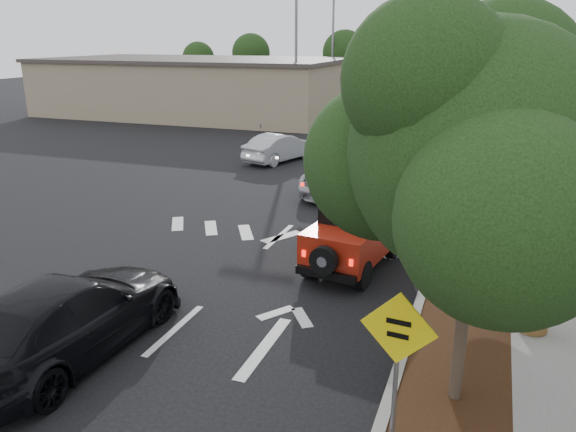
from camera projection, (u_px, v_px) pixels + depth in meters
The scene contains 18 objects.
ground at pixel (175, 330), 11.56m from camera, with size 120.00×120.00×0.00m, color black.
curb at pixel (453, 197), 20.76m from camera, with size 0.20×70.00×0.15m, color #9E9B93.
planting_strip at pixel (481, 200), 20.43m from camera, with size 1.80×70.00×0.12m, color black.
sidewalk at pixel (538, 206), 19.81m from camera, with size 2.00×70.00×0.12m, color gray.
commercial_building at pixel (196, 87), 43.00m from camera, with size 22.00×12.00×4.00m, color gray.
transmission_tower at pixel (499, 100), 52.49m from camera, with size 7.00×4.00×28.00m, color slate, non-canonical shape.
street_tree_near at pixel (454, 402), 9.28m from camera, with size 3.80×3.80×5.92m, color black, non-canonical shape.
street_tree_mid at pixel (474, 255), 15.54m from camera, with size 3.20×3.20×5.32m, color black, non-canonical shape.
street_tree_far at pixel (482, 195), 21.34m from camera, with size 3.40×3.40×5.62m, color black, non-canonical shape.
light_pole_a at pixel (296, 128), 36.93m from camera, with size 2.00×0.22×9.00m, color slate, non-canonical shape.
light_pole_b at pixel (331, 107), 47.98m from camera, with size 2.00×0.22×9.00m, color slate, non-canonical shape.
red_jeep at pixel (356, 231), 14.57m from camera, with size 2.05×3.75×1.85m.
silver_suv_ahead at pixel (344, 173), 21.60m from camera, with size 2.40×5.20×1.44m, color #A9ABB1.
black_suv_oncoming at pixel (68, 316), 10.51m from camera, with size 2.15×5.29×1.53m, color black.
silver_sedan_oncoming at pixel (280, 147), 26.93m from camera, with size 1.41×4.03×1.33m, color #ACADB4.
parked_suv at pixel (245, 115), 37.02m from camera, with size 1.86×4.61×1.57m, color #A0A3A8.
speed_hump_sign at pixel (397, 347), 7.87m from camera, with size 1.10×0.13×2.34m.
terracotta_planter at pixel (536, 295), 11.09m from camera, with size 0.75×0.75×1.32m.
Camera 1 is at (5.74, -8.85, 5.78)m, focal length 35.00 mm.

